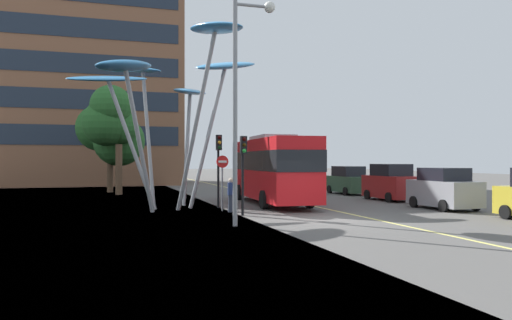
{
  "coord_description": "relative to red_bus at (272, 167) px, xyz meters",
  "views": [
    {
      "loc": [
        -8.84,
        -19.0,
        2.5
      ],
      "look_at": [
        -0.83,
        6.65,
        2.5
      ],
      "focal_mm": 35.0,
      "sensor_mm": 36.0,
      "label": 1
    }
  ],
  "objects": [
    {
      "name": "red_bus",
      "position": [
        0.0,
        0.0,
        0.0
      ],
      "size": [
        3.17,
        10.51,
        3.88
      ],
      "color": "red",
      "rests_on": "ground"
    },
    {
      "name": "pedestrian",
      "position": [
        -3.33,
        -3.57,
        -1.3
      ],
      "size": [
        0.34,
        0.34,
        1.63
      ],
      "color": "#2D3342",
      "rests_on": "ground"
    },
    {
      "name": "leaf_sculpture",
      "position": [
        -5.86,
        -1.83,
        4.54
      ],
      "size": [
        9.6,
        10.32,
        8.87
      ],
      "color": "#9EA0A5",
      "rests_on": "ground"
    },
    {
      "name": "street_lamp",
      "position": [
        -4.12,
        -8.55,
        3.29
      ],
      "size": [
        1.69,
        0.44,
        8.63
      ],
      "color": "gray",
      "rests_on": "ground"
    },
    {
      "name": "backdrop_building",
      "position": [
        -11.87,
        29.42,
        11.14
      ],
      "size": [
        20.86,
        14.97,
        26.52
      ],
      "color": "brown",
      "rests_on": "ground"
    },
    {
      "name": "tree_pavement_far",
      "position": [
        -8.48,
        13.96,
        2.44
      ],
      "size": [
        5.29,
        5.26,
        6.91
      ],
      "color": "brown",
      "rests_on": "ground"
    },
    {
      "name": "traffic_light_kerb_far",
      "position": [
        -3.45,
        -1.45,
        0.63
      ],
      "size": [
        0.28,
        0.42,
        3.81
      ],
      "color": "black",
      "rests_on": "ground"
    },
    {
      "name": "traffic_light_kerb_near",
      "position": [
        -3.21,
        -5.27,
        0.47
      ],
      "size": [
        0.28,
        0.42,
        3.57
      ],
      "color": "black",
      "rests_on": "ground"
    },
    {
      "name": "tree_pavement_near",
      "position": [
        -8.62,
        11.05,
        3.41
      ],
      "size": [
        4.05,
        3.62,
        7.94
      ],
      "color": "brown",
      "rests_on": "ground"
    },
    {
      "name": "car_parked_far",
      "position": [
        7.82,
        0.13,
        -1.06
      ],
      "size": [
        2.05,
        3.99,
        2.25
      ],
      "color": "maroon",
      "rests_on": "ground"
    },
    {
      "name": "no_entry_sign",
      "position": [
        -3.64,
        -3.06,
        -0.31
      ],
      "size": [
        0.6,
        0.12,
        2.72
      ],
      "color": "gray",
      "rests_on": "ground"
    },
    {
      "name": "car_side_street",
      "position": [
        8.0,
        6.03,
        -1.16
      ],
      "size": [
        1.96,
        4.16,
        2.05
      ],
      "color": "#2D5138",
      "rests_on": "ground"
    },
    {
      "name": "ground",
      "position": [
        -1.16,
        -7.76,
        -2.17
      ],
      "size": [
        120.0,
        240.0,
        0.1
      ],
      "color": "#54514F"
    },
    {
      "name": "car_parked_mid",
      "position": [
        7.36,
        -5.42,
        -1.12
      ],
      "size": [
        2.07,
        3.84,
        2.1
      ],
      "color": "gray",
      "rests_on": "ground"
    }
  ]
}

